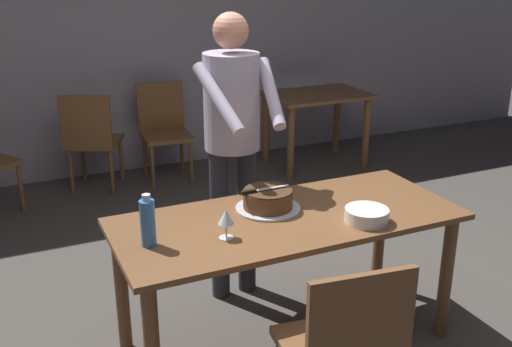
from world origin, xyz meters
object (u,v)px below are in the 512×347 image
Objects in this scene: person_cutting_cake at (233,128)px; background_table at (316,109)px; main_dining_table at (288,236)px; cake_knife at (255,191)px; plate_stack at (367,215)px; water_bottle at (148,222)px; background_chair_2 at (164,128)px; cake_on_platter at (268,200)px; background_chair_1 at (92,138)px; wine_glass_near at (226,218)px.

person_cutting_cake is 1.72× the size of background_table.
cake_knife is (-0.13, 0.12, 0.23)m from main_dining_table.
water_bottle reaches higher than plate_stack.
person_cutting_cake is (0.07, 0.47, 0.21)m from cake_knife.
background_table is 1.51m from background_chair_2.
background_chair_1 is at bearing 99.88° from cake_on_platter.
background_chair_2 reaches higher than cake_knife.
background_chair_2 is (0.55, 2.94, -0.36)m from wine_glass_near.
background_chair_2 reaches higher than background_table.
main_dining_table is 3.05m from background_table.
main_dining_table is 12.35× the size of wine_glass_near.
background_table is (1.71, 2.44, -0.22)m from cake_on_platter.
person_cutting_cake reaches higher than water_bottle.
background_chair_1 reaches higher than background_table.
person_cutting_cake reaches higher than wine_glass_near.
cake_on_platter is at bearing -80.12° from background_chair_1.
main_dining_table is at bearing -66.04° from cake_on_platter.
main_dining_table is 1.98× the size of background_chair_2.
cake_on_platter is 1.36× the size of water_bottle.
cake_knife is at bearing -81.63° from background_chair_1.
cake_knife is 0.30× the size of background_chair_1.
person_cutting_cake is at bearing 42.46° from water_bottle.
background_chair_2 is at bearing 83.83° from cake_knife.
wine_glass_near is 0.16× the size of background_chair_1.
wine_glass_near is 0.80m from person_cutting_cake.
person_cutting_cake is at bearing 81.56° from cake_knife.
wine_glass_near reaches higher than background_table.
cake_on_platter is at bearing -125.00° from background_table.
person_cutting_cake reaches higher than background_table.
wine_glass_near is 3.36m from background_table.
background_table is (1.78, 2.44, -0.29)m from cake_knife.
person_cutting_cake is (-0.00, 0.47, 0.27)m from cake_on_platter.
background_table is at bearing 64.49° from plate_stack.
main_dining_table is 5.23× the size of cake_on_platter.
background_chair_1 reaches higher than wine_glass_near.
water_bottle is (-0.68, -0.15, 0.06)m from cake_on_platter.
main_dining_table is at bearing 2.08° from water_bottle.
person_cutting_cake is at bearing 90.33° from cake_on_platter.
cake_on_platter reaches higher than background_table.
plate_stack is at bearing -34.78° from main_dining_table.
plate_stack is at bearing -87.07° from background_chair_2.
person_cutting_cake reaches higher than background_chair_2.
person_cutting_cake is at bearing 64.96° from wine_glass_near.
wine_glass_near is (-0.38, -0.10, 0.22)m from main_dining_table.
background_table is (1.65, 2.56, -0.06)m from main_dining_table.
wine_glass_near is at bearing -127.33° from background_table.
main_dining_table is 0.29m from cake_knife.
plate_stack is at bearing -9.60° from wine_glass_near.
wine_glass_near reaches higher than main_dining_table.
background_chair_2 is (0.29, 2.71, -0.37)m from cake_knife.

